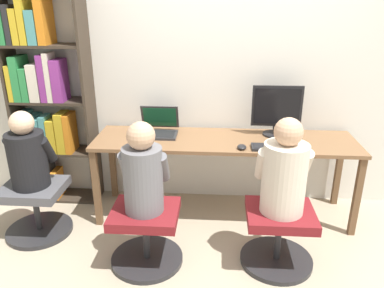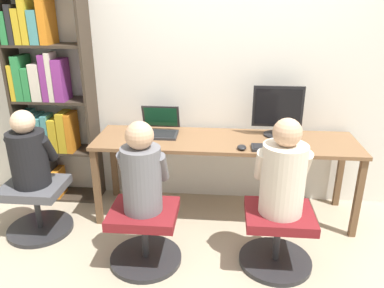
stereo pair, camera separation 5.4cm
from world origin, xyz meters
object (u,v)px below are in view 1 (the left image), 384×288
bookshelf (43,104)px  person_near_shelf (27,154)px  laptop (158,129)px  person_at_laptop (143,172)px  office_chair_side (36,207)px  desktop_monitor (277,111)px  keyboard (276,147)px  office_chair_right (146,234)px  person_at_monitor (284,172)px  office_chair_left (278,235)px

bookshelf → person_near_shelf: bookshelf is taller
laptop → person_at_laptop: (0.02, -0.79, -0.04)m
person_near_shelf → office_chair_side: bearing=-90.0°
office_chair_side → desktop_monitor: bearing=15.5°
keyboard → bookshelf: bookshelf is taller
office_chair_right → office_chair_side: size_ratio=1.00×
office_chair_right → person_near_shelf: size_ratio=0.86×
bookshelf → person_at_monitor: bearing=-22.1°
office_chair_left → bookshelf: (-2.00, 0.82, 0.70)m
laptop → office_chair_right: laptop is taller
desktop_monitor → office_chair_side: (-1.94, -0.54, -0.69)m
person_near_shelf → laptop: bearing=27.6°
office_chair_left → bookshelf: 2.28m
keyboard → office_chair_right: bearing=-151.7°
laptop → office_chair_left: bearing=-37.4°
office_chair_left → keyboard: bearing=88.9°
office_chair_left → office_chair_right: (-0.95, -0.06, 0.00)m
person_at_laptop → bookshelf: (-1.05, 0.87, 0.22)m
office_chair_left → person_at_monitor: bearing=90.0°
laptop → bookshelf: bearing=175.5°
bookshelf → office_chair_side: 0.92m
office_chair_right → person_near_shelf: (-0.96, 0.30, 0.46)m
laptop → office_chair_side: (-0.94, -0.50, -0.53)m
person_at_laptop → office_chair_side: 1.11m
bookshelf → office_chair_side: size_ratio=3.68×
office_chair_left → office_chair_side: (-1.91, 0.24, 0.00)m
office_chair_left → person_at_laptop: person_at_laptop is taller
person_at_monitor → person_at_laptop: size_ratio=1.05×
person_at_monitor → office_chair_side: size_ratio=1.28×
keyboard → person_at_laptop: person_at_laptop is taller
office_chair_left → laptop: bearing=142.6°
person_at_monitor → laptop: bearing=142.7°
office_chair_left → person_at_monitor: size_ratio=0.78×
bookshelf → person_near_shelf: (0.10, -0.57, -0.24)m
office_chair_right → office_chair_side: (-0.96, 0.30, 0.00)m
person_at_monitor → bookshelf: bookshelf is taller
bookshelf → office_chair_right: bearing=-39.7°
office_chair_left → bookshelf: bearing=157.7°
bookshelf → laptop: bearing=-4.5°
laptop → person_at_monitor: (0.96, -0.73, -0.03)m
office_chair_left → office_chair_right: same height
person_at_monitor → person_near_shelf: size_ratio=1.11×
desktop_monitor → office_chair_side: 2.13m
person_at_laptop → bookshelf: size_ratio=0.33×
person_at_monitor → office_chair_side: person_at_monitor is taller
laptop → office_chair_right: 0.95m
office_chair_right → person_at_monitor: size_ratio=0.78×
keyboard → person_near_shelf: 1.93m
person_at_laptop → office_chair_side: person_at_laptop is taller
office_chair_right → bookshelf: bearing=140.3°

